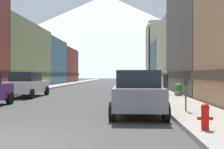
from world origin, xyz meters
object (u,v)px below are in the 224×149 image
(parking_meter_near, at_px, (186,90))
(potted_plant_0, at_px, (178,89))
(car_right_2, at_px, (130,82))
(car_left_1, at_px, (27,84))
(car_right_1, at_px, (133,85))
(pedestrian_1, at_px, (166,84))
(pedestrian_2, at_px, (39,81))
(streetlamp_right, at_px, (149,47))
(car_right_0, at_px, (137,92))
(fire_hydrant_near, at_px, (205,116))

(parking_meter_near, xyz_separation_m, potted_plant_0, (1.25, 7.91, -0.43))
(car_right_2, bearing_deg, car_left_1, -133.39)
(car_right_1, relative_size, parking_meter_near, 3.37)
(car_left_1, height_order, parking_meter_near, car_left_1)
(pedestrian_1, xyz_separation_m, pedestrian_2, (-12.50, 9.09, 0.02))
(potted_plant_0, bearing_deg, pedestrian_1, 134.85)
(car_right_2, height_order, streetlamp_right, streetlamp_right)
(car_right_0, relative_size, fire_hydrant_near, 6.26)
(car_right_1, height_order, pedestrian_2, pedestrian_2)
(car_left_1, bearing_deg, parking_meter_near, -39.69)
(car_right_1, distance_m, pedestrian_1, 2.98)
(car_right_2, bearing_deg, pedestrian_1, -71.45)
(car_right_2, height_order, pedestrian_1, pedestrian_1)
(parking_meter_near, height_order, pedestrian_2, pedestrian_2)
(car_left_1, xyz_separation_m, fire_hydrant_near, (9.25, -11.52, -0.37))
(car_left_1, height_order, pedestrian_1, pedestrian_1)
(car_right_0, height_order, car_right_2, same)
(car_right_2, xyz_separation_m, pedestrian_2, (-10.05, 1.79, 0.05))
(potted_plant_0, distance_m, streetlamp_right, 5.61)
(car_left_1, xyz_separation_m, pedestrian_2, (-2.45, 9.83, 0.05))
(car_left_1, height_order, pedestrian_2, pedestrian_2)
(pedestrian_1, relative_size, streetlamp_right, 0.29)
(fire_hydrant_near, distance_m, streetlamp_right, 16.03)
(fire_hydrant_near, bearing_deg, car_left_1, 128.76)
(fire_hydrant_near, xyz_separation_m, parking_meter_near, (0.30, 3.60, 0.49))
(streetlamp_right, bearing_deg, pedestrian_1, -75.15)
(car_right_0, bearing_deg, pedestrian_2, 119.43)
(pedestrian_2, relative_size, streetlamp_right, 0.30)
(potted_plant_0, bearing_deg, car_right_0, -111.89)
(pedestrian_1, bearing_deg, car_right_2, 108.55)
(car_right_1, relative_size, fire_hydrant_near, 6.37)
(car_left_1, height_order, car_right_1, same)
(car_left_1, xyz_separation_m, potted_plant_0, (10.80, -0.02, -0.32))
(car_right_1, xyz_separation_m, fire_hydrant_near, (1.65, -10.55, -0.37))
(car_right_0, height_order, fire_hydrant_near, car_right_0)
(parking_meter_near, xyz_separation_m, pedestrian_1, (0.50, 8.66, -0.08))
(fire_hydrant_near, distance_m, pedestrian_1, 12.29)
(car_right_1, xyz_separation_m, pedestrian_2, (-10.05, 10.80, 0.05))
(potted_plant_0, xyz_separation_m, streetlamp_right, (-1.65, 4.15, 3.40))
(car_left_1, distance_m, car_right_2, 11.06)
(car_right_0, relative_size, pedestrian_1, 2.60)
(car_left_1, distance_m, car_right_1, 7.66)
(car_left_1, xyz_separation_m, car_right_2, (7.60, 8.04, 0.00))
(car_left_1, height_order, streetlamp_right, streetlamp_right)
(car_right_2, height_order, pedestrian_2, pedestrian_2)
(car_right_0, distance_m, car_right_2, 16.02)
(car_right_1, bearing_deg, potted_plant_0, 16.60)
(car_right_0, distance_m, parking_meter_near, 1.95)
(car_right_1, xyz_separation_m, potted_plant_0, (3.20, 0.95, -0.32))
(pedestrian_1, bearing_deg, car_left_1, -175.81)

